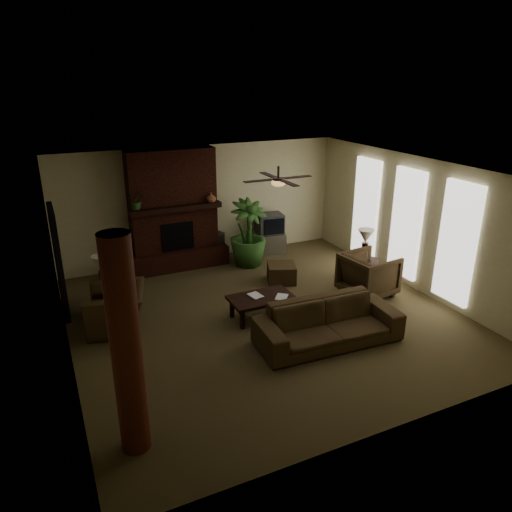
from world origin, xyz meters
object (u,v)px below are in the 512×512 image
coffee_table (261,300)px  floor_vase (218,244)px  tv_stand (268,243)px  side_table_left (108,301)px  sofa (329,317)px  lamp_left (102,266)px  floor_plant (248,247)px  armchair_left (116,302)px  lamp_right (366,238)px  log_column (126,349)px  armchair_right (369,273)px  side_table_right (362,270)px  ottoman (281,273)px

coffee_table → floor_vase: 3.17m
tv_stand → side_table_left: bearing=-144.1°
sofa → lamp_left: lamp_left is taller
sofa → floor_plant: 3.88m
armchair_left → coffee_table: bearing=87.4°
armchair_left → lamp_right: size_ratio=1.76×
sofa → coffee_table: bearing=120.1°
log_column → armchair_right: size_ratio=2.81×
side_table_left → lamp_right: bearing=-7.9°
armchair_left → floor_vase: size_ratio=1.49×
tv_stand → side_table_left: size_ratio=1.55×
log_column → coffee_table: 3.88m
sofa → floor_vase: 4.46m
coffee_table → side_table_right: 2.82m
ottoman → tv_stand: tv_stand is taller
armchair_left → lamp_left: size_ratio=1.76×
ottoman → floor_plant: floor_plant is taller
floor_plant → lamp_right: (1.94, -1.97, 0.55)m
ottoman → floor_vase: (-0.81, 1.81, 0.23)m
log_column → armchair_right: 5.90m
floor_vase → side_table_left: bearing=-148.6°
log_column → floor_vase: 6.48m
tv_stand → lamp_left: (-4.35, -1.77, 0.75)m
floor_vase → floor_plant: 0.79m
floor_plant → lamp_right: bearing=-45.5°
sofa → ottoman: size_ratio=4.16×
armchair_left → armchair_right: size_ratio=1.15×
log_column → floor_plant: size_ratio=1.75×
sofa → lamp_left: 4.28m
armchair_right → lamp_left: lamp_left is taller
tv_stand → side_table_right: 2.78m
armchair_right → floor_vase: 3.83m
armchair_left → floor_plant: 3.86m
ottoman → lamp_left: lamp_left is taller
armchair_left → ottoman: (3.67, 0.57, -0.30)m
floor_vase → side_table_left: (-2.93, -1.79, -0.16)m
sofa → floor_vase: bearing=97.4°
floor_vase → floor_plant: floor_plant is taller
floor_vase → sofa: bearing=-85.7°
armchair_right → floor_plant: bearing=24.2°
log_column → floor_vase: (3.20, 5.55, -0.97)m
log_column → side_table_right: 6.47m
floor_plant → lamp_left: size_ratio=2.46×
side_table_right → sofa: bearing=-138.4°
armchair_left → floor_plant: size_ratio=0.71×
armchair_right → lamp_left: bearing=67.4°
coffee_table → lamp_right: lamp_right is taller
armchair_right → log_column: bearing=106.9°
coffee_table → floor_vase: (0.32, 3.15, 0.06)m
coffee_table → side_table_right: bearing=11.9°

